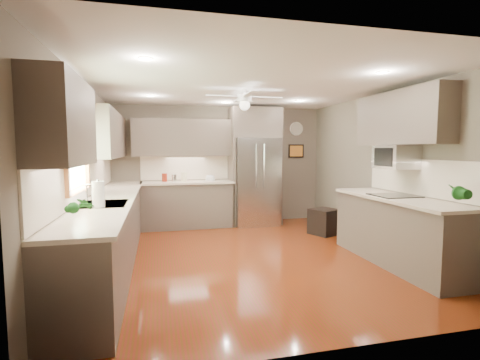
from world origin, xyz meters
name	(u,v)px	position (x,y,z in m)	size (l,w,h in m)	color
floor	(249,256)	(0.00, 0.00, 0.00)	(5.00, 5.00, 0.00)	#552B0B
ceiling	(250,85)	(0.00, 0.00, 2.50)	(5.00, 5.00, 0.00)	white
wall_back	(220,165)	(0.00, 2.50, 1.25)	(4.50, 4.50, 0.00)	#645A4C
wall_front	(334,194)	(0.00, -2.50, 1.25)	(4.50, 4.50, 0.00)	#645A4C
wall_left	(84,175)	(-2.25, 0.00, 1.25)	(5.00, 5.00, 0.00)	#645A4C
wall_right	(385,170)	(2.25, 0.00, 1.25)	(5.00, 5.00, 0.00)	#645A4C
canister_a	(165,178)	(-1.17, 2.26, 1.02)	(0.11, 0.11, 0.17)	maroon
canister_b	(174,178)	(-0.98, 2.19, 1.01)	(0.10, 0.10, 0.15)	silver
canister_c	(184,177)	(-0.78, 2.21, 1.03)	(0.12, 0.12, 0.20)	beige
soap_bottle	(97,193)	(-2.05, -0.23, 1.03)	(0.08, 0.09, 0.19)	white
potted_plant_left	(81,206)	(-1.96, -1.67, 1.10)	(0.17, 0.11, 0.32)	#175117
potted_plant_right	(459,192)	(1.91, -1.77, 1.12)	(0.20, 0.16, 0.36)	#175117
bowl	(210,180)	(-0.25, 2.22, 0.96)	(0.19, 0.19, 0.05)	beige
left_run	(111,229)	(-1.95, 0.15, 0.48)	(0.65, 4.70, 1.45)	#4F4639
back_run	(188,203)	(-0.72, 2.20, 0.48)	(1.85, 0.65, 1.45)	#4F4639
uppers	(193,132)	(-0.74, 0.71, 1.87)	(4.50, 4.70, 0.95)	#4F4639
window	(77,153)	(-2.22, -0.50, 1.55)	(0.05, 1.12, 0.92)	#BFF2B2
sink	(105,206)	(-1.93, -0.50, 0.91)	(0.50, 0.70, 0.32)	silver
refrigerator	(255,168)	(0.70, 2.16, 1.19)	(1.06, 0.75, 2.45)	silver
right_run	(399,229)	(1.93, -0.80, 0.48)	(0.70, 2.20, 1.45)	#4F4639
microwave	(396,157)	(2.03, -0.55, 1.48)	(0.43, 0.55, 0.34)	silver
ceiling_fan	(245,100)	(0.00, 0.30, 2.33)	(1.18, 1.18, 0.32)	white
recessed_lights	(240,90)	(-0.04, 0.40, 2.49)	(2.84, 3.14, 0.01)	white
wall_clock	(296,129)	(1.75, 2.48, 2.05)	(0.30, 0.03, 0.30)	white
framed_print	(296,151)	(1.75, 2.48, 1.55)	(0.36, 0.03, 0.30)	black
stool	(324,222)	(1.71, 0.99, 0.24)	(0.59, 0.59, 0.50)	black
paper_towel	(98,195)	(-1.95, -0.78, 1.08)	(0.13, 0.13, 0.33)	white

